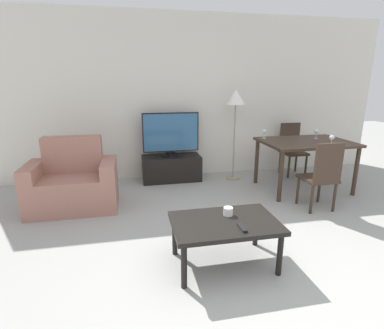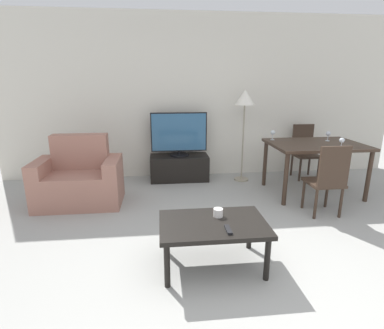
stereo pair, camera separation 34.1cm
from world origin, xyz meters
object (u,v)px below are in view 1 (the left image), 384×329
Objects in this scene: tv_stand at (171,168)px; wine_glass_center at (316,132)px; remote_primary at (242,228)px; armchair at (73,184)px; cup_white_near at (228,211)px; dining_chair_far at (292,147)px; dining_table at (305,147)px; floor_lamp at (236,103)px; wine_glass_right at (332,138)px; tv at (171,135)px; wine_glass_left at (264,132)px; dining_chair_near at (322,174)px; coffee_table at (225,226)px.

tv_stand is 2.39m from wine_glass_center.
armchair is at bearing 132.56° from remote_primary.
dining_chair_far is at bearing 49.98° from cup_white_near.
dining_chair_far reaches higher than wine_glass_center.
dining_table is 1.44× the size of dining_chair_far.
floor_lamp is at bearing 16.72° from armchair.
floor_lamp is 10.29× the size of wine_glass_right.
tv_stand is 2.18m from dining_chair_far.
tv is 1.49m from wine_glass_left.
floor_lamp is at bearing 72.19° from remote_primary.
cup_white_near is at bearing -43.20° from armchair.
wine_glass_center is (0.25, 0.14, 0.19)m from dining_table.
armchair reaches higher than tv_stand.
tv is 0.61× the size of floor_lamp.
wine_glass_right is at bearing -45.09° from wine_glass_left.
dining_chair_near is at bearing 27.47° from cup_white_near.
tv is 6.31× the size of wine_glass_center.
coffee_table is at bearing -138.60° from wine_glass_center.
armchair is at bearing -177.14° from wine_glass_center.
wine_glass_left is (2.82, 0.36, 0.54)m from armchair.
dining_chair_far reaches higher than tv_stand.
dining_table is (1.94, -0.83, 0.46)m from tv_stand.
wine_glass_right is (3.50, -0.33, 0.54)m from armchair.
tv is 0.97× the size of coffee_table.
coffee_table is at bearing -146.35° from wine_glass_right.
floor_lamp is 17.25× the size of cup_white_near.
wine_glass_center reaches higher than dining_table.
cup_white_near is 2.64m from wine_glass_center.
dining_chair_far is (2.03, 2.45, 0.11)m from coffee_table.
wine_glass_center is at bearing 78.61° from wine_glass_right.
tv_stand is 2.51m from coffee_table.
coffee_table is at bearing -46.39° from armchair.
dining_chair_far reaches higher than coffee_table.
dining_table reaches higher than remote_primary.
armchair is 3.37m from dining_table.
tv_stand is 11.13× the size of cup_white_near.
tv is 0.71× the size of dining_table.
wine_glass_center is at bearing -17.63° from tv_stand.
tv_stand is 2.69m from remote_primary.
floor_lamp is (0.91, 2.37, 0.91)m from coffee_table.
dining_chair_near is (1.71, -1.61, -0.29)m from tv.
dining_chair_far is 6.23× the size of wine_glass_left.
tv is at bearing 31.67° from armchair.
tv reaches higher than coffee_table.
floor_lamp is 2.80m from remote_primary.
cup_white_near is 0.60× the size of wine_glass_left.
wine_glass_left is (1.40, -0.52, 0.65)m from tv_stand.
dining_table is (3.35, 0.04, 0.35)m from armchair.
dining_table is 8.95× the size of wine_glass_right.
remote_primary is at bearing -132.80° from dining_table.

